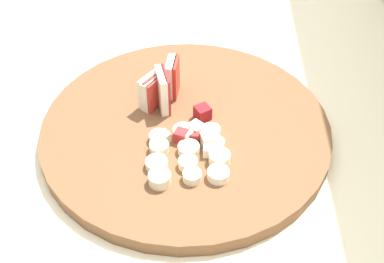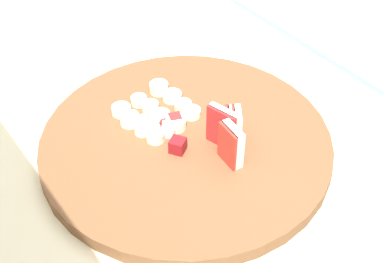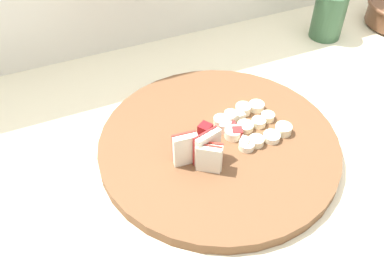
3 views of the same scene
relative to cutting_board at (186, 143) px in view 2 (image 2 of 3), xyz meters
name	(u,v)px [view 2 (image 2 of 3)]	position (x,y,z in m)	size (l,w,h in m)	color
cutting_board	(186,143)	(0.00, 0.00, 0.00)	(0.42, 0.42, 0.02)	brown
apple_wedge_fan	(230,132)	(-0.05, -0.04, 0.04)	(0.08, 0.06, 0.06)	#B22D23
apple_dice_pile	(166,129)	(0.02, 0.02, 0.02)	(0.10, 0.08, 0.02)	beige
banana_slice_rows	(157,111)	(0.07, 0.01, 0.02)	(0.12, 0.11, 0.02)	white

